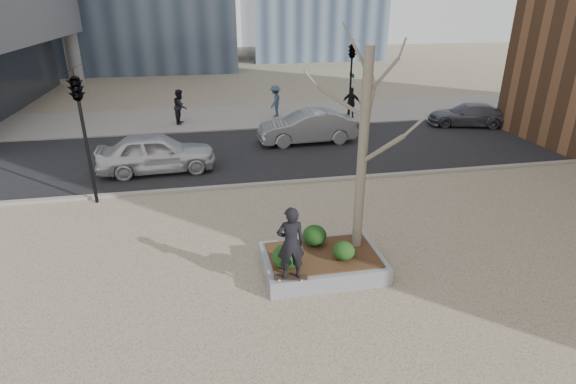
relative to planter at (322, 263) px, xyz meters
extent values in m
plane|color=tan|center=(-1.00, 0.00, -0.23)|extent=(120.00, 120.00, 0.00)
cube|color=black|center=(-1.00, 10.00, -0.21)|extent=(60.00, 8.00, 0.02)
cube|color=gray|center=(-1.00, 17.00, -0.21)|extent=(60.00, 6.00, 0.02)
cube|color=gray|center=(0.00, 0.00, 0.00)|extent=(3.00, 2.00, 0.45)
cube|color=#382314|center=(0.00, 0.00, 0.25)|extent=(2.70, 1.70, 0.04)
ellipsoid|color=#123811|center=(-1.01, -0.39, 0.55)|extent=(0.67, 0.67, 0.57)
ellipsoid|color=#103310|center=(-0.09, 0.51, 0.53)|extent=(0.63, 0.63, 0.54)
ellipsoid|color=#193E13|center=(0.45, -0.32, 0.50)|extent=(0.55, 0.55, 0.47)
imported|color=black|center=(-1.00, -0.88, 1.18)|extent=(0.65, 0.43, 1.77)
imported|color=silver|center=(-4.61, 8.30, 0.58)|extent=(4.67, 2.05, 1.56)
imported|color=gray|center=(2.22, 11.04, 0.57)|extent=(4.73, 1.79, 1.54)
imported|color=#51535D|center=(11.60, 12.47, 0.40)|extent=(4.50, 2.88, 1.21)
imported|color=black|center=(-3.86, 15.95, 0.75)|extent=(0.87, 1.03, 1.90)
imported|color=#374A64|center=(1.59, 16.56, 0.72)|extent=(1.15, 1.37, 1.83)
imported|color=black|center=(5.82, 15.22, 0.70)|extent=(1.14, 0.83, 1.79)
camera|label=1|loc=(-2.75, -9.47, 6.18)|focal=28.00mm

